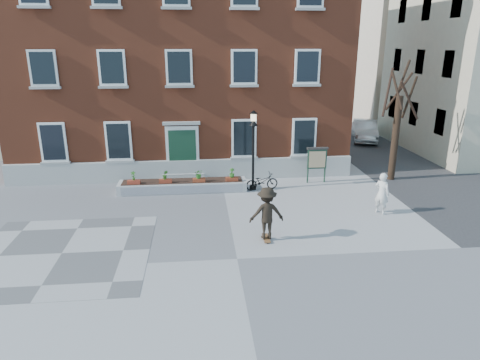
{
  "coord_description": "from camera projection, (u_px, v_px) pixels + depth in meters",
  "views": [
    {
      "loc": [
        -1.2,
        -12.83,
        6.93
      ],
      "look_at": [
        0.5,
        4.0,
        1.5
      ],
      "focal_mm": 32.0,
      "sensor_mm": 36.0,
      "label": 1
    }
  ],
  "objects": [
    {
      "name": "brick_building",
      "position": [
        182.0,
        54.0,
        25.51
      ],
      "size": [
        18.4,
        10.85,
        12.6
      ],
      "color": "brown",
      "rests_on": "ground"
    },
    {
      "name": "bare_tree",
      "position": [
        396.0,
        127.0,
        21.99
      ],
      "size": [
        1.83,
        1.83,
        6.16
      ],
      "color": "black",
      "rests_on": "ground"
    },
    {
      "name": "lamp_post",
      "position": [
        253.0,
        139.0,
        20.47
      ],
      "size": [
        0.4,
        0.4,
        3.93
      ],
      "color": "black",
      "rests_on": "ground"
    },
    {
      "name": "side_street",
      "position": [
        446.0,
        42.0,
        32.71
      ],
      "size": [
        15.2,
        36.0,
        14.5
      ],
      "color": "#363638",
      "rests_on": "ground"
    },
    {
      "name": "notice_board",
      "position": [
        317.0,
        159.0,
        21.92
      ],
      "size": [
        1.1,
        0.16,
        1.87
      ],
      "color": "#172F22",
      "rests_on": "ground"
    },
    {
      "name": "ground",
      "position": [
        237.0,
        259.0,
        14.39
      ],
      "size": [
        100.0,
        100.0,
        0.0
      ],
      "primitive_type": "plane",
      "color": "gray",
      "rests_on": "ground"
    },
    {
      "name": "checker_patch",
      "position": [
        62.0,
        253.0,
        14.77
      ],
      "size": [
        6.0,
        6.0,
        0.01
      ],
      "primitive_type": "cube",
      "color": "#505052",
      "rests_on": "ground"
    },
    {
      "name": "skateboarder",
      "position": [
        267.0,
        213.0,
        15.49
      ],
      "size": [
        1.3,
        0.79,
        2.03
      ],
      "color": "brown",
      "rests_on": "ground"
    },
    {
      "name": "parked_car",
      "position": [
        365.0,
        130.0,
        31.67
      ],
      "size": [
        2.92,
        4.88,
        1.52
      ],
      "primitive_type": "imported",
      "rotation": [
        0.0,
        0.0,
        -0.31
      ],
      "color": "silver",
      "rests_on": "ground"
    },
    {
      "name": "bystander",
      "position": [
        382.0,
        193.0,
        18.0
      ],
      "size": [
        0.74,
        0.78,
        1.79
      ],
      "primitive_type": "imported",
      "rotation": [
        0.0,
        0.0,
        2.23
      ],
      "color": "silver",
      "rests_on": "ground"
    },
    {
      "name": "bicycle",
      "position": [
        262.0,
        181.0,
        21.05
      ],
      "size": [
        1.71,
        0.85,
        0.86
      ],
      "primitive_type": "imported",
      "rotation": [
        0.0,
        0.0,
        1.75
      ],
      "color": "black",
      "rests_on": "ground"
    },
    {
      "name": "planter_assembly",
      "position": [
        183.0,
        185.0,
        20.91
      ],
      "size": [
        6.2,
        1.12,
        1.15
      ],
      "color": "beige",
      "rests_on": "ground"
    }
  ]
}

